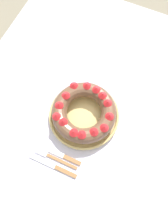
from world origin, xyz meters
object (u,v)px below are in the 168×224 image
(fork, at_px, (53,157))
(cake_knife, at_px, (64,156))
(bundt_cake, at_px, (84,112))
(serving_knife, at_px, (56,167))
(serving_dish, at_px, (84,116))

(fork, bearing_deg, cake_knife, -60.71)
(fork, relative_size, cake_knife, 1.10)
(bundt_cake, distance_m, serving_knife, 0.25)
(bundt_cake, bearing_deg, fork, 168.44)
(serving_dish, relative_size, cake_knife, 1.78)
(serving_knife, bearing_deg, bundt_cake, -4.68)
(cake_knife, bearing_deg, serving_knife, 172.83)
(fork, bearing_deg, bundt_cake, -10.59)
(fork, bearing_deg, serving_knife, -134.49)
(serving_dish, bearing_deg, bundt_cake, -154.87)
(serving_dish, distance_m, fork, 0.22)
(fork, relative_size, serving_knife, 0.89)
(bundt_cake, height_order, fork, bundt_cake)
(bundt_cake, relative_size, fork, 1.42)
(serving_dish, height_order, bundt_cake, bundt_cake)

